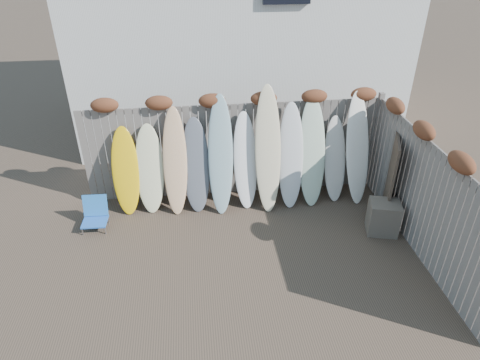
{
  "coord_description": "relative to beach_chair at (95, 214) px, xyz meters",
  "views": [
    {
      "loc": [
        -0.78,
        -5.39,
        5.02
      ],
      "look_at": [
        0.0,
        1.2,
        1.0
      ],
      "focal_mm": 32.0,
      "sensor_mm": 36.0,
      "label": 1
    }
  ],
  "objects": [
    {
      "name": "surfboard_3",
      "position": [
        1.96,
        0.5,
        0.64
      ],
      "size": [
        0.55,
        0.66,
        1.84
      ],
      "primitive_type": "ellipsoid",
      "rotation": [
        -0.31,
        0.0,
        -0.02
      ],
      "color": "#555963",
      "rests_on": "ground"
    },
    {
      "name": "surfboard_5",
      "position": [
        2.94,
        0.52,
        0.67
      ],
      "size": [
        0.49,
        0.69,
        1.89
      ],
      "primitive_type": "ellipsoid",
      "rotation": [
        -0.31,
        0.0,
        0.03
      ],
      "color": "white",
      "rests_on": "ground"
    },
    {
      "name": "right_fence",
      "position": [
        5.73,
        -1.23,
        0.86
      ],
      "size": [
        0.28,
        4.4,
        2.24
      ],
      "color": "slate",
      "rests_on": "ground"
    },
    {
      "name": "surfboard_9",
      "position": [
        4.79,
        0.53,
        0.58
      ],
      "size": [
        0.46,
        0.63,
        1.72
      ],
      "primitive_type": "ellipsoid",
      "rotation": [
        -0.31,
        0.0,
        0.02
      ],
      "color": "silver",
      "rests_on": "ground"
    },
    {
      "name": "surfboard_7",
      "position": [
        3.84,
        0.46,
        0.75
      ],
      "size": [
        0.56,
        0.77,
        2.06
      ],
      "primitive_type": "ellipsoid",
      "rotation": [
        -0.31,
        0.0,
        -0.08
      ],
      "color": "silver",
      "rests_on": "ground"
    },
    {
      "name": "surfboard_6",
      "position": [
        3.37,
        0.44,
        0.93
      ],
      "size": [
        0.54,
        0.86,
        2.42
      ],
      "primitive_type": "ellipsoid",
      "rotation": [
        -0.31,
        0.0,
        -0.03
      ],
      "color": "beige",
      "rests_on": "ground"
    },
    {
      "name": "surfboard_2",
      "position": [
        1.56,
        0.5,
        0.75
      ],
      "size": [
        0.52,
        0.76,
        2.06
      ],
      "primitive_type": "ellipsoid",
      "rotation": [
        -0.31,
        0.0,
        -0.08
      ],
      "color": "tan",
      "rests_on": "ground"
    },
    {
      "name": "back_fence",
      "position": [
        2.8,
        0.91,
        0.9
      ],
      "size": [
        6.05,
        0.28,
        2.24
      ],
      "color": "slate",
      "rests_on": "ground"
    },
    {
      "name": "surfboard_0",
      "position": [
        0.59,
        0.55,
        0.57
      ],
      "size": [
        0.53,
        0.62,
        1.7
      ],
      "primitive_type": "ellipsoid",
      "rotation": [
        -0.31,
        0.0,
        -0.01
      ],
      "color": "yellow",
      "rests_on": "ground"
    },
    {
      "name": "surfboard_4",
      "position": [
        2.44,
        0.45,
        0.86
      ],
      "size": [
        0.55,
        0.84,
        2.27
      ],
      "primitive_type": "ellipsoid",
      "rotation": [
        -0.31,
        0.0,
        -0.1
      ],
      "color": "#91B2B9",
      "rests_on": "ground"
    },
    {
      "name": "lattice_panel",
      "position": [
        5.64,
        -0.23,
        0.56
      ],
      "size": [
        0.45,
        1.05,
        1.67
      ],
      "primitive_type": "cube",
      "rotation": [
        0.0,
        0.0,
        -0.37
      ],
      "color": "brown",
      "rests_on": "ground"
    },
    {
      "name": "beach_chair",
      "position": [
        0.0,
        0.0,
        0.0
      ],
      "size": [
        0.47,
        0.5,
        0.6
      ],
      "color": "blue",
      "rests_on": "ground"
    },
    {
      "name": "ground",
      "position": [
        2.74,
        -1.48,
        -0.28
      ],
      "size": [
        80.0,
        80.0,
        0.0
      ],
      "primitive_type": "plane",
      "color": "#493A2D"
    },
    {
      "name": "surfboard_10",
      "position": [
        5.21,
        0.47,
        0.82
      ],
      "size": [
        0.54,
        0.81,
        2.21
      ],
      "primitive_type": "ellipsoid",
      "rotation": [
        -0.31,
        0.0,
        0.08
      ],
      "color": "white",
      "rests_on": "ground"
    },
    {
      "name": "house",
      "position": [
        3.24,
        5.02,
        2.92
      ],
      "size": [
        8.5,
        5.5,
        6.33
      ],
      "color": "silver",
      "rests_on": "ground"
    },
    {
      "name": "surfboard_8",
      "position": [
        4.28,
        0.49,
        0.79
      ],
      "size": [
        0.55,
        0.77,
        2.14
      ],
      "primitive_type": "ellipsoid",
      "rotation": [
        -0.31,
        0.0,
        -0.03
      ],
      "color": "beige",
      "rests_on": "ground"
    },
    {
      "name": "wooden_crate",
      "position": [
        5.35,
        -0.81,
        0.04
      ],
      "size": [
        0.64,
        0.58,
        0.64
      ],
      "primitive_type": "cube",
      "rotation": [
        0.0,
        0.0,
        -0.25
      ],
      "color": "#50413C",
      "rests_on": "ground"
    },
    {
      "name": "surfboard_1",
      "position": [
        1.05,
        0.56,
        0.58
      ],
      "size": [
        0.58,
        0.65,
        1.73
      ],
      "primitive_type": "ellipsoid",
      "rotation": [
        -0.31,
        0.0,
        -0.06
      ],
      "color": "#EDE9B6",
      "rests_on": "ground"
    }
  ]
}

